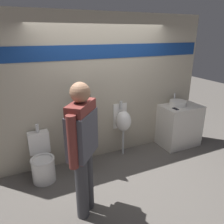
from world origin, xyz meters
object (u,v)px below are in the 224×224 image
(person_in_vest, at_px, (83,143))
(urinal_near_counter, at_px, (123,121))
(sink_basin, at_px, (178,103))
(cell_phone, at_px, (176,109))
(toilet, at_px, (42,162))

(person_in_vest, bearing_deg, urinal_near_counter, -4.09)
(person_in_vest, bearing_deg, sink_basin, -24.79)
(cell_phone, bearing_deg, urinal_near_counter, 166.78)
(cell_phone, xyz_separation_m, person_in_vest, (-2.24, -0.91, 0.16))
(cell_phone, distance_m, person_in_vest, 2.42)
(sink_basin, bearing_deg, cell_phone, -139.29)
(toilet, bearing_deg, sink_basin, 1.42)
(cell_phone, relative_size, urinal_near_counter, 0.13)
(cell_phone, height_order, person_in_vest, person_in_vest)
(urinal_near_counter, distance_m, toilet, 1.65)
(sink_basin, distance_m, urinal_near_counter, 1.29)
(person_in_vest, bearing_deg, toilet, 63.98)
(toilet, distance_m, person_in_vest, 1.33)
(urinal_near_counter, bearing_deg, cell_phone, -13.22)
(sink_basin, xyz_separation_m, urinal_near_counter, (-1.27, 0.08, -0.23))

